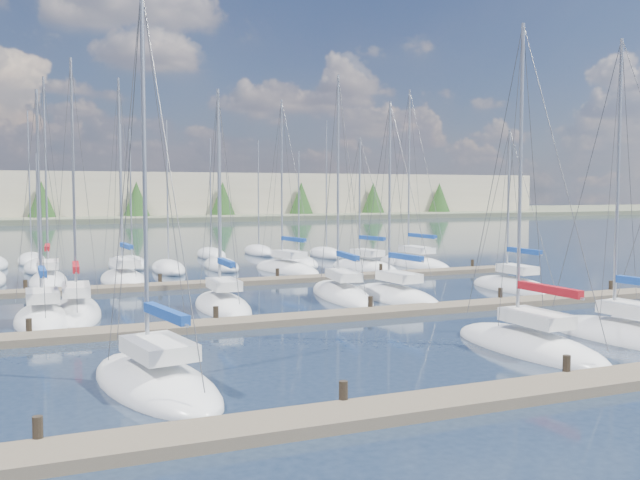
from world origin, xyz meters
name	(u,v)px	position (x,y,z in m)	size (l,w,h in m)	color
ground	(147,250)	(0.00, 60.00, 0.00)	(400.00, 400.00, 0.00)	#202E41
dock_near	(480,398)	(0.00, 2.01, 0.15)	(44.00, 1.93, 1.10)	#6B5E4C
dock_mid	(303,318)	(0.00, 16.01, 0.15)	(44.00, 1.93, 1.10)	#6B5E4C
dock_far	(224,283)	(0.00, 30.01, 0.15)	(44.00, 1.93, 1.10)	#6B5E4C
sailboat_k	(341,294)	(4.85, 22.24, 0.19)	(3.63, 9.23, 13.61)	white
sailboat_h	(43,319)	(-11.35, 20.40, 0.18)	(2.61, 6.76, 11.63)	white
sailboat_r	(414,263)	(17.70, 35.90, 0.19)	(3.36, 9.59, 15.21)	white
sailboat_q	(364,267)	(12.58, 34.73, 0.17)	(4.18, 7.89, 11.07)	white
sailboat_i	(77,311)	(-9.74, 21.99, 0.19)	(2.83, 8.33, 13.48)	white
sailboat_o	(124,279)	(-5.80, 34.26, 0.19)	(3.33, 7.91, 14.49)	white
sailboat_j	(223,306)	(-2.58, 20.93, 0.18)	(2.68, 7.19, 12.20)	white
sailboat_n	(48,281)	(-10.55, 35.15, 0.20)	(2.83, 8.10, 14.41)	white
sailboat_p	(287,269)	(6.55, 35.99, 0.18)	(4.19, 8.52, 13.83)	white
sailboat_l	(395,297)	(7.29, 20.24, 0.18)	(3.25, 8.00, 11.96)	white
sailboat_m	(513,287)	(15.94, 20.78, 0.18)	(2.46, 7.53, 10.70)	white
sailboat_c	(155,383)	(-8.47, 7.27, 0.18)	(4.32, 8.31, 13.24)	white
sailboat_e	(628,336)	(10.75, 6.80, 0.18)	(3.68, 8.52, 13.15)	white
sailboat_d	(529,346)	(5.76, 6.89, 0.19)	(2.83, 8.22, 13.34)	white
distant_boats	(126,264)	(-4.34, 43.76, 0.29)	(36.93, 20.75, 13.30)	#9EA0A5
shoreline	(12,184)	(-13.29, 149.77, 7.44)	(400.00, 60.00, 38.00)	#666B51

